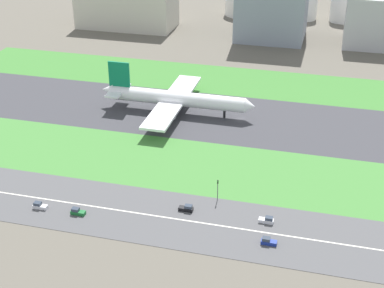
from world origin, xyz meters
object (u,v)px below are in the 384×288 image
(airliner, at_px, (174,98))
(car_3, at_px, (268,241))
(traffic_light, at_px, (218,189))
(car_1, at_px, (40,206))
(car_5, at_px, (267,220))
(fuel_tank_east, at_px, (344,7))
(fuel_tank_centre, at_px, (303,6))
(terminal_building, at_px, (127,7))
(car_6, at_px, (187,208))
(car_4, at_px, (77,212))
(fuel_tank_west, at_px, (245,3))

(airliner, bearing_deg, car_3, -57.43)
(traffic_light, bearing_deg, car_1, -160.72)
(car_5, xyz_separation_m, fuel_tank_east, (15.76, 227.00, 7.73))
(traffic_light, bearing_deg, fuel_tank_centre, 88.12)
(terminal_building, height_order, fuel_tank_centre, terminal_building)
(car_5, height_order, traffic_light, traffic_light)
(car_6, relative_size, fuel_tank_centre, 0.24)
(airliner, distance_m, terminal_building, 130.10)
(fuel_tank_east, bearing_deg, car_5, -93.97)
(car_4, xyz_separation_m, terminal_building, (-54.95, 192.00, 11.14))
(airliner, relative_size, car_4, 14.77)
(fuel_tank_east, bearing_deg, fuel_tank_west, 180.00)
(car_4, distance_m, fuel_tank_west, 237.26)
(fuel_tank_west, relative_size, fuel_tank_centre, 1.37)
(car_4, height_order, fuel_tank_west, fuel_tank_west)
(car_6, bearing_deg, traffic_light, 45.65)
(traffic_light, xyz_separation_m, fuel_tank_west, (-29.86, 219.01, 3.14))
(airliner, xyz_separation_m, fuel_tank_centre, (38.71, 159.00, 1.79))
(traffic_light, xyz_separation_m, fuel_tank_centre, (7.20, 219.01, 3.73))
(car_1, bearing_deg, terminal_building, -77.53)
(airliner, bearing_deg, fuel_tank_east, 68.12)
(fuel_tank_centre, bearing_deg, traffic_light, -91.88)
(car_3, bearing_deg, fuel_tank_east, -93.39)
(car_6, xyz_separation_m, fuel_tank_east, (40.14, 227.00, 7.73))
(car_4, bearing_deg, terminal_building, -74.03)
(car_1, height_order, car_6, same)
(car_3, bearing_deg, airliner, -57.43)
(terminal_building, bearing_deg, car_4, -74.03)
(fuel_tank_west, bearing_deg, fuel_tank_east, 0.00)
(car_4, distance_m, car_6, 32.73)
(traffic_light, bearing_deg, fuel_tank_east, 81.60)
(car_4, relative_size, traffic_light, 0.61)
(car_1, height_order, fuel_tank_centre, fuel_tank_centre)
(car_5, bearing_deg, car_6, 180.00)
(car_4, bearing_deg, car_1, 0.00)
(car_4, distance_m, terminal_building, 200.02)
(traffic_light, bearing_deg, fuel_tank_west, 97.76)
(airliner, relative_size, fuel_tank_east, 3.75)
(car_3, bearing_deg, terminal_building, -59.69)
(airliner, bearing_deg, terminal_building, 118.70)
(car_3, distance_m, fuel_tank_east, 237.54)
(fuel_tank_west, distance_m, fuel_tank_east, 62.19)
(car_4, bearing_deg, car_6, -162.21)
(car_1, xyz_separation_m, traffic_light, (51.46, 17.99, 3.37))
(traffic_light, distance_m, fuel_tank_west, 221.05)
(car_6, bearing_deg, car_5, 0.00)
(fuel_tank_centre, bearing_deg, car_4, -101.03)
(car_4, height_order, car_3, same)
(car_1, relative_size, fuel_tank_west, 0.18)
(airliner, xyz_separation_m, car_6, (23.70, -68.00, -5.31))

